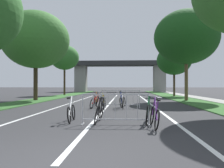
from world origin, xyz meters
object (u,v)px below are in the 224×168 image
object	(u,v)px
bicycle_silver_0	(123,101)
bicycle_white_7	(71,112)
tree_right_cypress_far	(186,37)
crowd_barrier_nearest	(115,109)
tree_left_maple_mid	(36,40)
bicycle_black_3	(100,112)
bicycle_blue_8	(122,102)
crowd_barrier_second	(121,99)
tree_left_pine_near	(65,58)
bicycle_green_4	(148,112)
bicycle_orange_5	(96,101)
bicycle_yellow_2	(104,102)
tree_right_oak_mid	(174,60)
bicycle_purple_1	(155,116)
bicycle_red_6	(95,102)

from	to	relation	value
bicycle_silver_0	bicycle_white_7	bearing A→B (deg)	-96.91
tree_right_cypress_far	crowd_barrier_nearest	xyz separation A→B (m)	(-5.58, -12.57, -4.98)
bicycle_white_7	crowd_barrier_nearest	bearing A→B (deg)	-22.41
tree_left_maple_mid	tree_right_cypress_far	xyz separation A→B (m)	(13.11, 0.42, 0.17)
bicycle_black_3	bicycle_blue_8	distance (m)	5.26
crowd_barrier_second	bicycle_white_7	bearing A→B (deg)	-107.22
tree_left_maple_mid	crowd_barrier_nearest	bearing A→B (deg)	-58.19
tree_left_maple_mid	bicycle_white_7	bearing A→B (deg)	-63.09
tree_left_pine_near	bicycle_green_4	distance (m)	25.01
tree_left_maple_mid	tree_left_pine_near	xyz separation A→B (m)	(-0.37, 11.13, -0.24)
crowd_barrier_second	bicycle_orange_5	xyz separation A→B (m)	(-1.57, 0.59, -0.14)
bicycle_yellow_2	bicycle_orange_5	bearing A→B (deg)	-62.85
bicycle_yellow_2	bicycle_green_4	distance (m)	5.40
tree_right_cypress_far	bicycle_yellow_2	distance (m)	10.91
tree_left_maple_mid	bicycle_blue_8	world-z (taller)	tree_left_maple_mid
tree_right_oak_mid	bicycle_green_4	size ratio (longest dim) A/B	3.62
tree_left_pine_near	tree_right_cypress_far	world-z (taller)	tree_right_cypress_far
tree_right_cypress_far	bicycle_black_3	bearing A→B (deg)	-116.87
bicycle_purple_1	tree_right_oak_mid	bearing A→B (deg)	75.75
tree_left_maple_mid	crowd_barrier_nearest	world-z (taller)	tree_left_maple_mid
tree_left_pine_near	crowd_barrier_second	world-z (taller)	tree_left_pine_near
tree_left_pine_near	tree_right_oak_mid	size ratio (longest dim) A/B	1.11
bicycle_red_6	bicycle_orange_5	bearing A→B (deg)	107.43
crowd_barrier_second	bicycle_green_4	world-z (taller)	crowd_barrier_second
tree_right_cypress_far	bicycle_purple_1	xyz separation A→B (m)	(-4.31, -13.03, -5.14)
bicycle_red_6	bicycle_purple_1	bearing A→B (deg)	-54.57
tree_right_oak_mid	bicycle_silver_0	size ratio (longest dim) A/B	3.65
bicycle_silver_0	bicycle_orange_5	distance (m)	1.70
tree_left_pine_near	crowd_barrier_second	bearing A→B (deg)	-65.25
bicycle_black_3	tree_left_pine_near	bearing A→B (deg)	-69.58
bicycle_yellow_2	bicycle_orange_5	distance (m)	1.34
crowd_barrier_second	bicycle_blue_8	size ratio (longest dim) A/B	1.34
crowd_barrier_second	bicycle_yellow_2	world-z (taller)	crowd_barrier_second
tree_left_maple_mid	bicycle_blue_8	distance (m)	11.20
crowd_barrier_second	bicycle_red_6	world-z (taller)	crowd_barrier_second
bicycle_yellow_2	bicycle_purple_1	bearing A→B (deg)	108.79
tree_right_oak_mid	crowd_barrier_nearest	distance (m)	21.71
bicycle_white_7	bicycle_black_3	bearing A→B (deg)	-11.52
tree_left_pine_near	crowd_barrier_nearest	distance (m)	25.00
bicycle_green_4	tree_right_oak_mid	bearing A→B (deg)	-95.65
bicycle_purple_1	bicycle_green_4	size ratio (longest dim) A/B	1.00
crowd_barrier_nearest	bicycle_orange_5	size ratio (longest dim) A/B	1.35
bicycle_yellow_2	bicycle_red_6	bearing A→B (deg)	-22.94
bicycle_red_6	bicycle_white_7	distance (m)	5.11
bicycle_yellow_2	bicycle_orange_5	xyz separation A→B (m)	(-0.64, 1.18, 0.02)
tree_left_pine_near	bicycle_orange_5	bearing A→B (deg)	-69.04
bicycle_silver_0	bicycle_purple_1	world-z (taller)	bicycle_purple_1
bicycle_silver_0	bicycle_white_7	world-z (taller)	bicycle_white_7
bicycle_silver_0	bicycle_white_7	xyz separation A→B (m)	(-1.82, -5.87, -0.00)
bicycle_blue_8	bicycle_yellow_2	bearing A→B (deg)	7.19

